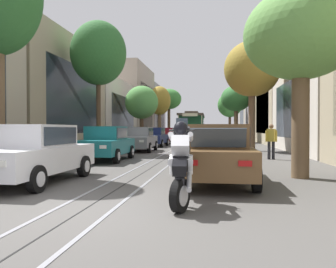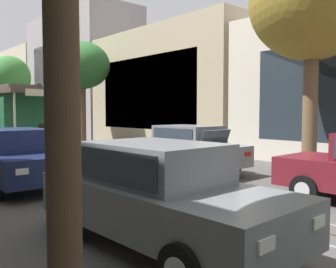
# 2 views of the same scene
# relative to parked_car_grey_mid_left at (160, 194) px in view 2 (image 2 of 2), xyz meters

# --- Properties ---
(ground_plane) EXTENTS (160.00, 160.00, 0.00)m
(ground_plane) POSITION_rel_parked_car_grey_mid_left_xyz_m (2.49, 8.74, -0.80)
(ground_plane) COLOR #4C4947
(trolley_track_rails) EXTENTS (1.14, 68.94, 0.01)m
(trolley_track_rails) POSITION_rel_parked_car_grey_mid_left_xyz_m (2.49, 12.83, -0.79)
(trolley_track_rails) COLOR gray
(trolley_track_rails) RESTS_ON ground
(building_facade_right) EXTENTS (5.03, 60.64, 10.27)m
(building_facade_right) POSITION_rel_parked_car_grey_mid_left_xyz_m (11.89, 15.03, 3.36)
(building_facade_right) COLOR tan
(building_facade_right) RESTS_ON ground
(parked_car_grey_mid_left) EXTENTS (2.09, 4.40, 1.58)m
(parked_car_grey_mid_left) POSITION_rel_parked_car_grey_mid_left_xyz_m (0.00, 0.00, 0.00)
(parked_car_grey_mid_left) COLOR slate
(parked_car_grey_mid_left) RESTS_ON ground
(parked_car_navy_fourth_left) EXTENTS (2.07, 4.39, 1.58)m
(parked_car_navy_fourth_left) POSITION_rel_parked_car_grey_mid_left_xyz_m (-0.10, 6.02, 0.00)
(parked_car_navy_fourth_left) COLOR #19234C
(parked_car_navy_fourth_left) RESTS_ON ground
(parked_car_grey_fourth_right) EXTENTS (2.07, 4.39, 1.58)m
(parked_car_grey_fourth_right) POSITION_rel_parked_car_grey_mid_left_xyz_m (5.09, 4.73, 0.00)
(parked_car_grey_fourth_right) COLOR slate
(parked_car_grey_fourth_right) RESTS_ON ground
(street_tree_kerb_right_second) EXTENTS (3.70, 3.93, 7.32)m
(street_tree_kerb_right_second) POSITION_rel_parked_car_grey_mid_left_xyz_m (7.33, 1.51, 4.62)
(street_tree_kerb_right_second) COLOR brown
(street_tree_kerb_right_second) RESTS_ON ground
(street_tree_kerb_right_mid) EXTENTS (3.29, 3.61, 6.24)m
(street_tree_kerb_right_mid) POSITION_rel_parked_car_grey_mid_left_xyz_m (7.23, 16.02, 3.95)
(street_tree_kerb_right_mid) COLOR brown
(street_tree_kerb_right_mid) RESTS_ON ground
(street_tree_kerb_right_fourth) EXTENTS (3.59, 3.25, 6.82)m
(street_tree_kerb_right_fourth) POSITION_rel_parked_car_grey_mid_left_xyz_m (7.15, 28.81, 4.17)
(street_tree_kerb_right_fourth) COLOR #4C3826
(street_tree_kerb_right_fourth) RESTS_ON ground
(cable_car_trolley) EXTENTS (2.69, 9.16, 3.28)m
(cable_car_trolley) POSITION_rel_parked_car_grey_mid_left_xyz_m (2.49, 15.34, 0.86)
(cable_car_trolley) COLOR #1E5B38
(cable_car_trolley) RESTS_ON ground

